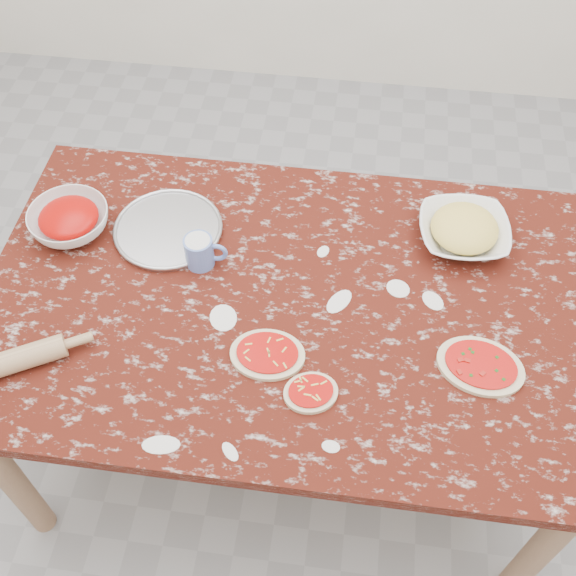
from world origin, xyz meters
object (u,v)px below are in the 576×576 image
Objects in this scene: worktable at (288,318)px; flour_mug at (200,251)px; cheese_bowl at (463,233)px; rolling_pin at (4,364)px; pizza_tray at (168,230)px; sauce_bowl at (70,221)px.

worktable is 0.29m from flour_mug.
rolling_pin is at bearing -152.35° from cheese_bowl.
pizza_tray is 1.21× the size of cheese_bowl.
worktable is at bearing 25.12° from rolling_pin.
worktable is at bearing -14.43° from sauce_bowl.
pizza_tray is at bearing 6.28° from sauce_bowl.
worktable is 6.50× the size of cheese_bowl.
worktable is 5.38× the size of pizza_tray.
flour_mug is (0.39, -0.07, 0.01)m from sauce_bowl.
worktable is 13.81× the size of flour_mug.
sauce_bowl is 0.90× the size of cheese_bowl.
worktable is 0.72m from rolling_pin.
sauce_bowl is at bearing 89.02° from rolling_pin.
rolling_pin is (-1.09, -0.57, -0.00)m from cheese_bowl.
flour_mug reaches higher than cheese_bowl.
sauce_bowl reaches higher than worktable.
worktable is at bearing -20.63° from flour_mug.
worktable is 0.66m from sauce_bowl.
flour_mug reaches higher than pizza_tray.
sauce_bowl is 0.76× the size of rolling_pin.
rolling_pin reaches higher than worktable.
cheese_bowl is at bearing 5.46° from pizza_tray.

